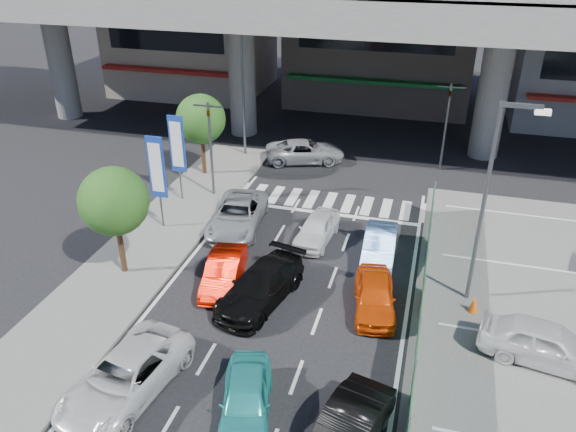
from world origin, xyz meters
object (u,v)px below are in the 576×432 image
(tree_far, at_px, (201,119))
(kei_truck_front_right, at_px, (380,246))
(signboard_far, at_px, (177,147))
(crossing_wagon_silver, at_px, (305,151))
(sedan_black_mid, at_px, (260,287))
(wagon_silver_front_left, at_px, (237,215))
(signboard_near, at_px, (157,170))
(traffic_light_right, at_px, (448,106))
(taxi_orange_left, at_px, (224,272))
(sedan_white_mid_left, at_px, (126,376))
(street_lamp_left, at_px, (245,81))
(street_lamp_right, at_px, (491,190))
(tree_near, at_px, (114,202))
(traffic_cone, at_px, (474,304))
(sedan_white_front_mid, at_px, (317,229))
(traffic_light_left, at_px, (209,126))
(taxi_teal_mid, at_px, (246,399))
(taxi_orange_right, at_px, (375,295))
(parked_sedan_white, at_px, (546,343))

(tree_far, distance_m, kei_truck_front_right, 13.09)
(signboard_far, xyz_separation_m, crossing_wagon_silver, (4.98, 7.06, -2.40))
(sedan_black_mid, distance_m, wagon_silver_front_left, 6.11)
(signboard_near, relative_size, tree_far, 0.98)
(signboard_far, bearing_deg, crossing_wagon_silver, 54.82)
(traffic_light_right, xyz_separation_m, taxi_orange_left, (-8.11, -14.67, -3.31))
(crossing_wagon_silver, bearing_deg, taxi_orange_left, 161.42)
(traffic_light_right, bearing_deg, kei_truck_front_right, -101.60)
(sedan_white_mid_left, bearing_deg, street_lamp_left, 107.50)
(sedan_white_mid_left, distance_m, sedan_black_mid, 6.28)
(street_lamp_right, height_order, tree_near, street_lamp_right)
(sedan_white_mid_left, relative_size, traffic_cone, 7.01)
(crossing_wagon_silver, bearing_deg, traffic_cone, -161.40)
(traffic_light_right, height_order, sedan_white_front_mid, traffic_light_right)
(traffic_light_left, xyz_separation_m, traffic_light_right, (11.70, 7.00, 0.00))
(signboard_near, xyz_separation_m, crossing_wagon_silver, (4.58, 10.06, -2.40))
(traffic_light_right, bearing_deg, taxi_teal_mid, -103.38)
(traffic_light_right, distance_m, tree_far, 14.05)
(crossing_wagon_silver, bearing_deg, signboard_near, 136.90)
(tree_far, height_order, traffic_cone, tree_far)
(wagon_silver_front_left, bearing_deg, sedan_white_mid_left, -94.93)
(sedan_white_mid_left, bearing_deg, traffic_light_right, 76.32)
(taxi_teal_mid, distance_m, sedan_white_front_mid, 10.73)
(tree_far, xyz_separation_m, traffic_cone, (15.02, -9.39, -2.97))
(traffic_light_left, relative_size, wagon_silver_front_left, 1.05)
(tree_far, bearing_deg, street_lamp_left, 67.16)
(sedan_white_mid_left, bearing_deg, signboard_far, 117.03)
(traffic_light_left, bearing_deg, signboard_near, -104.02)
(signboard_far, xyz_separation_m, tree_far, (-0.20, 3.51, 0.32))
(wagon_silver_front_left, bearing_deg, traffic_light_right, 40.56)
(signboard_far, bearing_deg, tree_near, -85.10)
(street_lamp_left, relative_size, crossing_wagon_silver, 1.67)
(sedan_white_front_mid, bearing_deg, taxi_orange_right, -48.31)
(taxi_orange_left, height_order, crossing_wagon_silver, crossing_wagon_silver)
(taxi_orange_left, relative_size, traffic_cone, 5.35)
(signboard_near, bearing_deg, sedan_white_front_mid, 6.39)
(crossing_wagon_silver, bearing_deg, sedan_white_mid_left, 159.19)
(street_lamp_left, bearing_deg, traffic_light_right, 4.83)
(signboard_near, bearing_deg, sedan_white_mid_left, -69.28)
(taxi_teal_mid, relative_size, wagon_silver_front_left, 0.75)
(street_lamp_right, distance_m, signboard_far, 15.69)
(sedan_black_mid, relative_size, traffic_cone, 6.71)
(street_lamp_right, height_order, signboard_far, street_lamp_right)
(traffic_light_left, xyz_separation_m, parked_sedan_white, (15.66, -9.06, -3.14))
(wagon_silver_front_left, height_order, crossing_wagon_silver, wagon_silver_front_left)
(street_lamp_right, xyz_separation_m, street_lamp_left, (-13.50, 12.00, 0.00))
(street_lamp_right, distance_m, street_lamp_left, 18.06)
(tree_far, xyz_separation_m, taxi_orange_left, (5.19, -10.17, -2.76))
(taxi_orange_left, relative_size, parked_sedan_white, 0.88)
(sedan_white_mid_left, bearing_deg, taxi_orange_left, 92.24)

